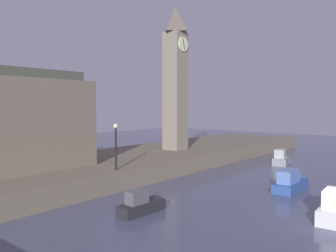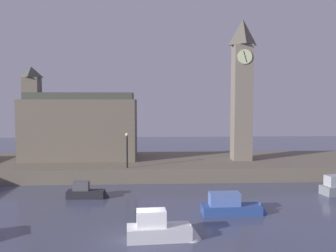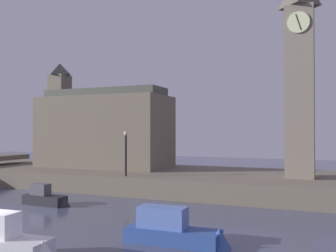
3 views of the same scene
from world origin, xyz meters
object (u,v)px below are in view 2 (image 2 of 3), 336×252
boat_ferry_white (164,229)px  boat_barge_dark (88,192)px  streetlamp (127,146)px  boat_tour_blue (236,207)px  clock_tower (242,88)px  parliament_hall (78,126)px

boat_ferry_white → boat_barge_dark: bearing=123.2°
streetlamp → boat_tour_blue: streetlamp is taller
clock_tower → boat_ferry_white: (-9.68, -19.39, -9.17)m
clock_tower → boat_barge_dark: clock_tower is taller
parliament_hall → clock_tower: bearing=-5.5°
streetlamp → boat_barge_dark: (-2.94, -5.74, -3.27)m
boat_barge_dark → boat_tour_blue: (11.64, -4.85, 0.06)m
boat_barge_dark → boat_ferry_white: bearing=-56.8°
clock_tower → boat_barge_dark: bearing=-147.7°
streetlamp → boat_barge_dark: 7.23m
parliament_hall → boat_ferry_white: size_ratio=2.86×
streetlamp → boat_tour_blue: bearing=-50.6°
streetlamp → boat_ferry_white: 15.77m
streetlamp → parliament_hall: bearing=135.3°
clock_tower → streetlamp: size_ratio=4.49×
clock_tower → parliament_hall: bearing=174.5°
clock_tower → boat_ferry_white: clock_tower is taller
parliament_hall → boat_tour_blue: parliament_hall is taller
parliament_hall → boat_ferry_white: (9.36, -21.22, -4.71)m
boat_tour_blue → clock_tower: bearing=74.3°
boat_barge_dark → boat_tour_blue: 12.61m
boat_ferry_white → clock_tower: bearing=63.5°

